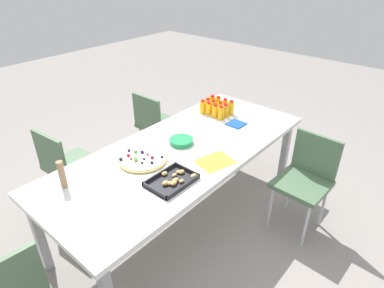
# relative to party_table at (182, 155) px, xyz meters

# --- Properties ---
(ground_plane) EXTENTS (12.00, 12.00, 0.00)m
(ground_plane) POSITION_rel_party_table_xyz_m (0.00, 0.00, -0.67)
(ground_plane) COLOR gray
(party_table) EXTENTS (2.33, 0.97, 0.72)m
(party_table) POSITION_rel_party_table_xyz_m (0.00, 0.00, 0.00)
(party_table) COLOR white
(party_table) RESTS_ON ground_plane
(chair_near_left) EXTENTS (0.41, 0.41, 0.83)m
(chair_near_left) POSITION_rel_party_table_xyz_m (-0.50, -0.85, -0.17)
(chair_near_left) COLOR #4C6B4C
(chair_near_left) RESTS_ON ground_plane
(chair_near_right) EXTENTS (0.43, 0.43, 0.83)m
(chair_near_right) POSITION_rel_party_table_xyz_m (0.57, -0.85, -0.17)
(chair_near_right) COLOR #4C6B4C
(chair_near_right) RESTS_ON ground_plane
(chair_far_left) EXTENTS (0.42, 0.42, 0.83)m
(chair_far_left) POSITION_rel_party_table_xyz_m (-0.62, 0.81, -0.17)
(chair_far_left) COLOR #4C6B4C
(chair_far_left) RESTS_ON ground_plane
(juice_bottle_0) EXTENTS (0.06, 0.06, 0.14)m
(juice_bottle_0) POSITION_rel_party_table_xyz_m (-0.79, -0.31, 0.12)
(juice_bottle_0) COLOR #FBAF14
(juice_bottle_0) RESTS_ON party_table
(juice_bottle_1) EXTENTS (0.05, 0.05, 0.13)m
(juice_bottle_1) POSITION_rel_party_table_xyz_m (-0.72, -0.31, 0.12)
(juice_bottle_1) COLOR #FBAC14
(juice_bottle_1) RESTS_ON party_table
(juice_bottle_2) EXTENTS (0.06, 0.06, 0.14)m
(juice_bottle_2) POSITION_rel_party_table_xyz_m (-0.64, -0.31, 0.12)
(juice_bottle_2) COLOR #F9AB14
(juice_bottle_2) RESTS_ON party_table
(juice_bottle_3) EXTENTS (0.06, 0.06, 0.15)m
(juice_bottle_3) POSITION_rel_party_table_xyz_m (-0.80, -0.24, 0.12)
(juice_bottle_3) COLOR #F8AF14
(juice_bottle_3) RESTS_ON party_table
(juice_bottle_4) EXTENTS (0.06, 0.06, 0.13)m
(juice_bottle_4) POSITION_rel_party_table_xyz_m (-0.72, -0.24, 0.12)
(juice_bottle_4) COLOR #F9AF14
(juice_bottle_4) RESTS_ON party_table
(juice_bottle_5) EXTENTS (0.05, 0.05, 0.13)m
(juice_bottle_5) POSITION_rel_party_table_xyz_m (-0.65, -0.24, 0.12)
(juice_bottle_5) COLOR #F9AF14
(juice_bottle_5) RESTS_ON party_table
(juice_bottle_6) EXTENTS (0.05, 0.05, 0.14)m
(juice_bottle_6) POSITION_rel_party_table_xyz_m (-0.80, -0.16, 0.12)
(juice_bottle_6) COLOR #FAAD14
(juice_bottle_6) RESTS_ON party_table
(juice_bottle_7) EXTENTS (0.06, 0.06, 0.14)m
(juice_bottle_7) POSITION_rel_party_table_xyz_m (-0.72, -0.16, 0.12)
(juice_bottle_7) COLOR #F9AE14
(juice_bottle_7) RESTS_ON party_table
(juice_bottle_8) EXTENTS (0.06, 0.06, 0.13)m
(juice_bottle_8) POSITION_rel_party_table_xyz_m (-0.64, -0.16, 0.12)
(juice_bottle_8) COLOR #F9AB14
(juice_bottle_8) RESTS_ON party_table
(juice_bottle_9) EXTENTS (0.06, 0.06, 0.14)m
(juice_bottle_9) POSITION_rel_party_table_xyz_m (-0.80, -0.08, 0.12)
(juice_bottle_9) COLOR #FAAE14
(juice_bottle_9) RESTS_ON party_table
(juice_bottle_10) EXTENTS (0.06, 0.06, 0.13)m
(juice_bottle_10) POSITION_rel_party_table_xyz_m (-0.72, -0.09, 0.12)
(juice_bottle_10) COLOR #F9AE14
(juice_bottle_10) RESTS_ON party_table
(juice_bottle_11) EXTENTS (0.06, 0.06, 0.14)m
(juice_bottle_11) POSITION_rel_party_table_xyz_m (-0.64, -0.09, 0.12)
(juice_bottle_11) COLOR #F9AF14
(juice_bottle_11) RESTS_ON party_table
(fruit_pizza) EXTENTS (0.37, 0.37, 0.05)m
(fruit_pizza) POSITION_rel_party_table_xyz_m (0.32, -0.11, 0.07)
(fruit_pizza) COLOR tan
(fruit_pizza) RESTS_ON party_table
(snack_tray) EXTENTS (0.33, 0.24, 0.04)m
(snack_tray) POSITION_rel_party_table_xyz_m (0.37, 0.25, 0.07)
(snack_tray) COLOR black
(snack_tray) RESTS_ON party_table
(plate_stack) EXTENTS (0.20, 0.20, 0.04)m
(plate_stack) POSITION_rel_party_table_xyz_m (-0.06, -0.07, 0.08)
(plate_stack) COLOR #1E8C4C
(plate_stack) RESTS_ON party_table
(napkin_stack) EXTENTS (0.15, 0.15, 0.01)m
(napkin_stack) POSITION_rel_party_table_xyz_m (-0.65, 0.08, 0.06)
(napkin_stack) COLOR #194CA5
(napkin_stack) RESTS_ON party_table
(cardboard_tube) EXTENTS (0.04, 0.04, 0.20)m
(cardboard_tube) POSITION_rel_party_table_xyz_m (0.88, -0.27, 0.15)
(cardboard_tube) COLOR #9E7A56
(cardboard_tube) RESTS_ON party_table
(paper_folder) EXTENTS (0.30, 0.26, 0.01)m
(paper_folder) POSITION_rel_party_table_xyz_m (-0.02, 0.32, 0.06)
(paper_folder) COLOR yellow
(paper_folder) RESTS_ON party_table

